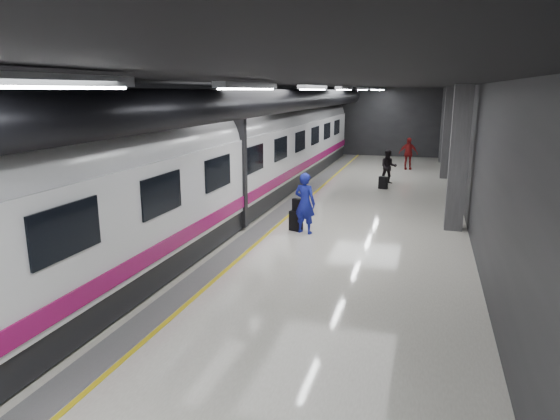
% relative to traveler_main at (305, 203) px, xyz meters
% --- Properties ---
extents(ground, '(40.00, 40.00, 0.00)m').
position_rel_traveler_main_xyz_m(ground, '(-0.11, -0.20, -0.95)').
color(ground, white).
rests_on(ground, ground).
extents(platform_hall, '(10.02, 40.02, 4.51)m').
position_rel_traveler_main_xyz_m(platform_hall, '(-0.40, 0.75, 2.59)').
color(platform_hall, black).
rests_on(platform_hall, ground).
extents(train, '(3.05, 38.00, 4.05)m').
position_rel_traveler_main_xyz_m(train, '(-3.36, -0.20, 1.12)').
color(train, black).
rests_on(train, ground).
extents(traveler_main, '(0.78, 0.61, 1.89)m').
position_rel_traveler_main_xyz_m(traveler_main, '(0.00, 0.00, 0.00)').
color(traveler_main, '#1B16A8').
rests_on(traveler_main, ground).
extents(suitcase_main, '(0.45, 0.36, 0.63)m').
position_rel_traveler_main_xyz_m(suitcase_main, '(-0.33, 0.18, -0.63)').
color(suitcase_main, black).
rests_on(suitcase_main, ground).
extents(shoulder_bag, '(0.33, 0.25, 0.39)m').
position_rel_traveler_main_xyz_m(shoulder_bag, '(-0.30, 0.22, -0.12)').
color(shoulder_bag, black).
rests_on(shoulder_bag, suitcase_main).
extents(traveler_far_a, '(0.87, 0.73, 1.60)m').
position_rel_traveler_main_xyz_m(traveler_far_a, '(1.77, 9.36, -0.14)').
color(traveler_far_a, black).
rests_on(traveler_far_a, ground).
extents(traveler_far_b, '(1.10, 0.64, 1.77)m').
position_rel_traveler_main_xyz_m(traveler_far_b, '(2.46, 14.18, -0.06)').
color(traveler_far_b, maroon).
rests_on(traveler_far_b, ground).
extents(suitcase_far, '(0.43, 0.33, 0.55)m').
position_rel_traveler_main_xyz_m(suitcase_far, '(1.68, 7.99, -0.67)').
color(suitcase_far, black).
rests_on(suitcase_far, ground).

